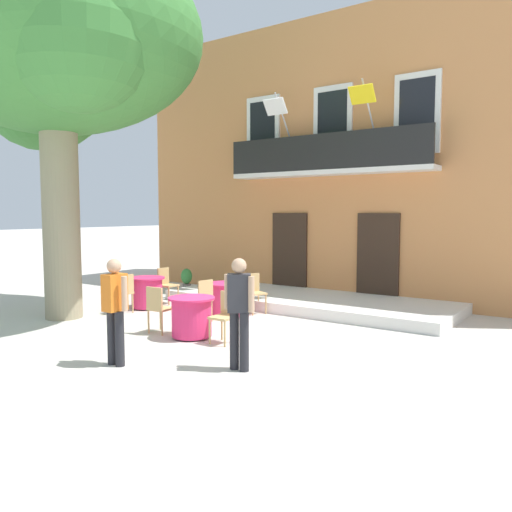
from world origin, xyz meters
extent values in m
plane|color=beige|center=(0.00, 0.00, 0.00)|extent=(120.00, 120.00, 0.00)
cube|color=#CC844C|center=(0.00, 7.00, 3.75)|extent=(13.00, 4.00, 7.50)
cube|color=#332319|center=(-1.30, 4.97, 1.15)|extent=(1.10, 0.08, 2.30)
cube|color=#332319|center=(1.30, 4.97, 1.15)|extent=(1.10, 0.08, 2.30)
cube|color=silver|center=(-2.20, 4.96, 4.65)|extent=(1.10, 0.08, 1.90)
cube|color=black|center=(-2.20, 4.93, 4.65)|extent=(0.84, 0.04, 1.60)
cube|color=silver|center=(0.00, 4.96, 4.65)|extent=(1.10, 0.08, 1.90)
cube|color=black|center=(0.00, 4.93, 4.65)|extent=(0.84, 0.04, 1.60)
cube|color=silver|center=(2.20, 4.96, 4.65)|extent=(1.10, 0.08, 1.90)
cube|color=black|center=(2.20, 4.93, 4.65)|extent=(0.84, 0.04, 1.60)
cube|color=silver|center=(0.00, 4.67, 3.34)|extent=(5.60, 0.65, 0.12)
cube|color=black|center=(0.00, 4.38, 3.85)|extent=(5.60, 0.06, 0.90)
cylinder|color=#B2B2B7|center=(-1.20, 4.50, 4.75)|extent=(0.04, 0.95, 1.33)
cube|color=white|center=(-1.20, 4.05, 5.05)|extent=(0.60, 0.29, 0.38)
cylinder|color=#B2B2B7|center=(1.20, 4.50, 4.75)|extent=(0.04, 0.95, 1.33)
cube|color=yellow|center=(1.20, 4.05, 5.05)|extent=(0.60, 0.29, 0.38)
cylinder|color=slate|center=(-2.30, 4.70, 3.55)|extent=(0.27, 0.27, 0.30)
ellipsoid|color=#4C8E38|center=(-2.30, 4.70, 3.93)|extent=(0.35, 0.35, 0.45)
cylinder|color=slate|center=(0.00, 4.70, 3.53)|extent=(0.34, 0.34, 0.27)
ellipsoid|color=#2D7533|center=(0.00, 4.70, 3.84)|extent=(0.45, 0.45, 0.35)
cylinder|color=slate|center=(2.30, 4.70, 3.55)|extent=(0.31, 0.31, 0.30)
ellipsoid|color=#4C8E38|center=(2.30, 4.70, 3.83)|extent=(0.40, 0.40, 0.26)
cube|color=silver|center=(0.00, 3.69, 0.12)|extent=(7.16, 2.62, 0.25)
cylinder|color=gray|center=(-3.71, -0.61, 2.08)|extent=(0.78, 0.78, 4.16)
ellipsoid|color=#3D7F38|center=(-3.71, -0.61, 5.95)|extent=(6.50, 5.85, 3.90)
sphere|color=#3D7F38|center=(-5.50, 0.20, 5.46)|extent=(3.25, 3.25, 3.25)
sphere|color=#3D7F38|center=(-2.09, -1.26, 5.63)|extent=(2.92, 2.92, 2.92)
cylinder|color=#E52D66|center=(-0.83, 1.53, 0.37)|extent=(0.74, 0.74, 0.68)
cylinder|color=#E52D66|center=(-0.83, 1.53, 0.74)|extent=(0.86, 0.86, 0.04)
cylinder|color=#2D2823|center=(-0.83, 1.53, 0.01)|extent=(0.44, 0.44, 0.03)
cylinder|color=tan|center=(-1.15, 0.65, 0.23)|extent=(0.04, 0.04, 0.45)
cylinder|color=tan|center=(-1.10, 0.98, 0.23)|extent=(0.04, 0.04, 0.45)
cylinder|color=tan|center=(-0.81, 0.59, 0.23)|extent=(0.04, 0.04, 0.45)
cylinder|color=tan|center=(-0.76, 0.93, 0.23)|extent=(0.04, 0.04, 0.45)
cube|color=tan|center=(-0.95, 0.79, 0.47)|extent=(0.46, 0.46, 0.04)
cube|color=tan|center=(-0.78, 0.76, 0.70)|extent=(0.10, 0.38, 0.42)
cylinder|color=tan|center=(-0.29, 2.29, 0.23)|extent=(0.04, 0.04, 0.45)
cylinder|color=tan|center=(-0.43, 1.98, 0.23)|extent=(0.04, 0.04, 0.45)
cylinder|color=tan|center=(-0.59, 2.43, 0.23)|extent=(0.04, 0.04, 0.45)
cylinder|color=tan|center=(-0.74, 2.12, 0.23)|extent=(0.04, 0.04, 0.45)
cube|color=tan|center=(-0.51, 2.20, 0.47)|extent=(0.53, 0.53, 0.04)
cube|color=tan|center=(-0.68, 2.28, 0.70)|extent=(0.20, 0.36, 0.42)
cylinder|color=#E52D66|center=(-3.04, 1.21, 0.37)|extent=(0.74, 0.74, 0.68)
cylinder|color=#E52D66|center=(-3.04, 1.21, 0.74)|extent=(0.86, 0.86, 0.04)
cylinder|color=#2D2823|center=(-3.04, 1.21, 0.01)|extent=(0.44, 0.44, 0.03)
cylinder|color=tan|center=(-2.89, 2.13, 0.23)|extent=(0.04, 0.04, 0.45)
cylinder|color=tan|center=(-2.88, 1.79, 0.23)|extent=(0.04, 0.04, 0.45)
cylinder|color=tan|center=(-3.23, 2.13, 0.23)|extent=(0.04, 0.04, 0.45)
cylinder|color=tan|center=(-3.22, 1.79, 0.23)|extent=(0.04, 0.04, 0.45)
cube|color=tan|center=(-3.05, 1.96, 0.47)|extent=(0.41, 0.41, 0.04)
cube|color=tan|center=(-3.23, 1.96, 0.70)|extent=(0.05, 0.38, 0.42)
cylinder|color=tan|center=(-3.23, 0.30, 0.23)|extent=(0.04, 0.04, 0.45)
cylinder|color=tan|center=(-3.22, 0.64, 0.23)|extent=(0.04, 0.04, 0.45)
cylinder|color=tan|center=(-2.89, 0.29, 0.23)|extent=(0.04, 0.04, 0.45)
cylinder|color=tan|center=(-2.88, 0.63, 0.23)|extent=(0.04, 0.04, 0.45)
cube|color=tan|center=(-3.06, 0.46, 0.47)|extent=(0.41, 0.41, 0.04)
cube|color=tan|center=(-2.88, 0.46, 0.70)|extent=(0.05, 0.38, 0.42)
cylinder|color=#E52D66|center=(-0.18, -0.33, 0.37)|extent=(0.74, 0.74, 0.68)
cylinder|color=#E52D66|center=(-0.18, -0.33, 0.74)|extent=(0.86, 0.86, 0.04)
cylinder|color=#2D2823|center=(-0.18, -0.33, 0.01)|extent=(0.44, 0.44, 0.03)
cylinder|color=tan|center=(0.74, -0.50, 0.23)|extent=(0.04, 0.04, 0.45)
cylinder|color=tan|center=(0.40, -0.50, 0.23)|extent=(0.04, 0.04, 0.45)
cylinder|color=tan|center=(0.74, -0.16, 0.23)|extent=(0.04, 0.04, 0.45)
cylinder|color=tan|center=(0.40, -0.16, 0.23)|extent=(0.04, 0.04, 0.45)
cube|color=tan|center=(0.57, -0.33, 0.47)|extent=(0.40, 0.40, 0.04)
cube|color=tan|center=(0.57, -0.15, 0.70)|extent=(0.38, 0.04, 0.42)
cylinder|color=tan|center=(-1.11, -0.22, 0.23)|extent=(0.04, 0.04, 0.45)
cylinder|color=tan|center=(-0.77, -0.20, 0.23)|extent=(0.04, 0.04, 0.45)
cylinder|color=tan|center=(-1.09, -0.56, 0.23)|extent=(0.04, 0.04, 0.45)
cylinder|color=tan|center=(-0.75, -0.54, 0.23)|extent=(0.04, 0.04, 0.45)
cube|color=tan|center=(-0.93, -0.38, 0.47)|extent=(0.43, 0.43, 0.04)
cube|color=tan|center=(-0.92, -0.56, 0.70)|extent=(0.38, 0.06, 0.42)
cylinder|color=slate|center=(-3.93, 3.57, 0.13)|extent=(0.25, 0.25, 0.25)
ellipsoid|color=#38843D|center=(-3.93, 3.57, 0.48)|extent=(0.32, 0.32, 0.45)
cylinder|color=#232328|center=(-0.05, -2.28, 0.42)|extent=(0.14, 0.14, 0.84)
cylinder|color=#232328|center=(0.13, -2.28, 0.42)|extent=(0.14, 0.14, 0.84)
cube|color=orange|center=(0.04, -2.28, 1.12)|extent=(0.23, 0.35, 0.56)
sphere|color=tan|center=(0.04, -2.28, 1.52)|extent=(0.22, 0.22, 0.22)
cylinder|color=tan|center=(-0.18, -2.28, 1.12)|extent=(0.09, 0.09, 0.52)
cylinder|color=tan|center=(0.26, -2.28, 1.12)|extent=(0.09, 0.09, 0.52)
cylinder|color=#232328|center=(1.64, -1.39, 0.44)|extent=(0.14, 0.14, 0.87)
cylinder|color=#232328|center=(1.82, -1.39, 0.44)|extent=(0.14, 0.14, 0.87)
cube|color=#2D2D33|center=(1.73, -1.39, 1.15)|extent=(0.40, 0.38, 0.56)
sphere|color=tan|center=(1.73, -1.39, 1.55)|extent=(0.22, 0.22, 0.22)
cylinder|color=tan|center=(1.51, -1.39, 1.15)|extent=(0.09, 0.09, 0.52)
cylinder|color=tan|center=(1.95, -1.39, 1.15)|extent=(0.09, 0.09, 0.52)
camera|label=1|loc=(6.19, -7.30, 2.33)|focal=35.98mm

